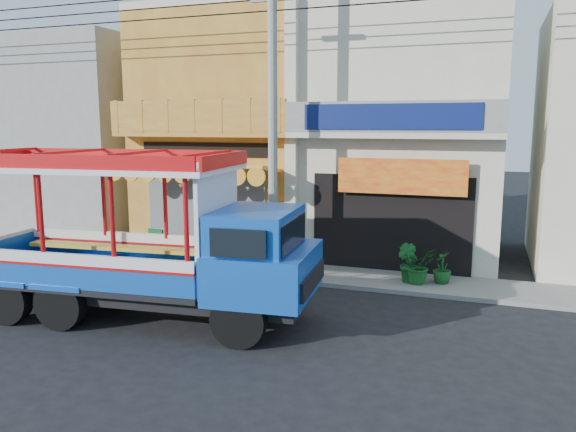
# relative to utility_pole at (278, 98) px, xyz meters

# --- Properties ---
(ground) EXTENTS (90.00, 90.00, 0.00)m
(ground) POSITION_rel_utility_pole_xyz_m (0.85, -3.30, -5.03)
(ground) COLOR black
(ground) RESTS_ON ground
(sidewalk) EXTENTS (30.00, 2.00, 0.12)m
(sidewalk) POSITION_rel_utility_pole_xyz_m (0.85, 0.70, -4.97)
(sidewalk) COLOR slate
(sidewalk) RESTS_ON ground
(shophouse_left) EXTENTS (6.00, 7.50, 8.24)m
(shophouse_left) POSITION_rel_utility_pole_xyz_m (-3.15, 4.66, -0.92)
(shophouse_left) COLOR #B06827
(shophouse_left) RESTS_ON ground
(shophouse_right) EXTENTS (6.00, 6.75, 8.24)m
(shophouse_right) POSITION_rel_utility_pole_xyz_m (2.85, 4.66, -0.93)
(shophouse_right) COLOR beige
(shophouse_right) RESTS_ON ground
(party_pilaster) EXTENTS (0.35, 0.30, 8.00)m
(party_pilaster) POSITION_rel_utility_pole_xyz_m (-0.15, 1.55, -1.03)
(party_pilaster) COLOR beige
(party_pilaster) RESTS_ON ground
(filler_building_left) EXTENTS (6.00, 6.00, 7.60)m
(filler_building_left) POSITION_rel_utility_pole_xyz_m (-10.15, 4.70, -1.23)
(filler_building_left) COLOR gray
(filler_building_left) RESTS_ON ground
(utility_pole) EXTENTS (28.00, 0.26, 9.00)m
(utility_pole) POSITION_rel_utility_pole_xyz_m (0.00, 0.00, 0.00)
(utility_pole) COLOR gray
(utility_pole) RESTS_ON ground
(songthaew_truck) EXTENTS (8.25, 3.34, 3.75)m
(songthaew_truck) POSITION_rel_utility_pole_xyz_m (-1.23, -3.98, -3.22)
(songthaew_truck) COLOR black
(songthaew_truck) RESTS_ON ground
(green_sign) EXTENTS (0.59, 0.34, 0.90)m
(green_sign) POSITION_rel_utility_pole_xyz_m (-4.52, 0.83, -4.54)
(green_sign) COLOR black
(green_sign) RESTS_ON sidewalk
(potted_plant_a) EXTENTS (1.18, 1.18, 0.99)m
(potted_plant_a) POSITION_rel_utility_pole_xyz_m (3.81, 0.54, -4.42)
(potted_plant_a) COLOR #17521E
(potted_plant_a) RESTS_ON sidewalk
(potted_plant_b) EXTENTS (0.73, 0.72, 1.04)m
(potted_plant_b) POSITION_rel_utility_pole_xyz_m (3.51, 0.59, -4.39)
(potted_plant_b) COLOR #17521E
(potted_plant_b) RESTS_ON sidewalk
(potted_plant_c) EXTENTS (0.52, 0.52, 0.87)m
(potted_plant_c) POSITION_rel_utility_pole_xyz_m (4.42, 0.74, -4.48)
(potted_plant_c) COLOR #17521E
(potted_plant_c) RESTS_ON sidewalk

